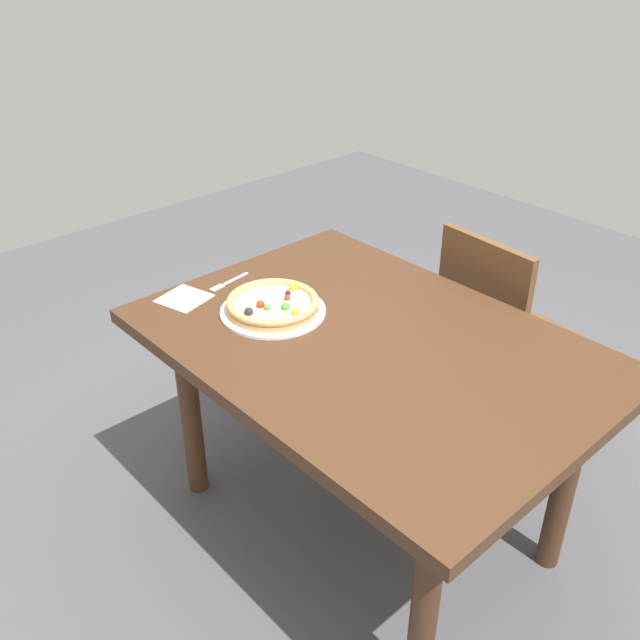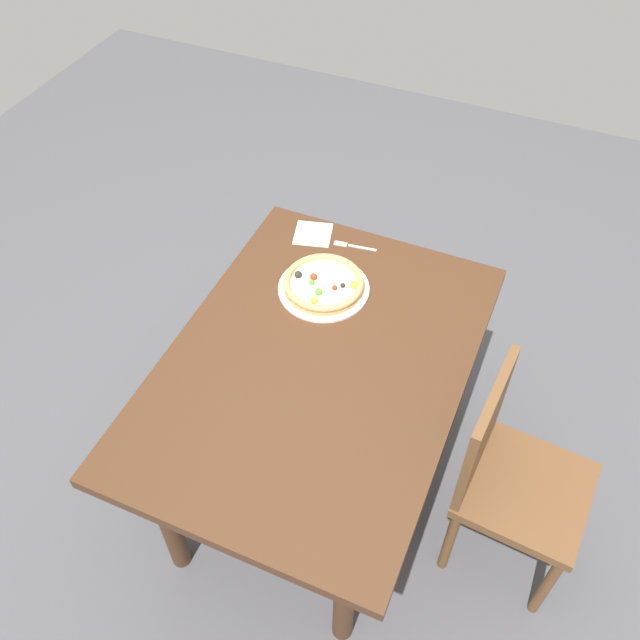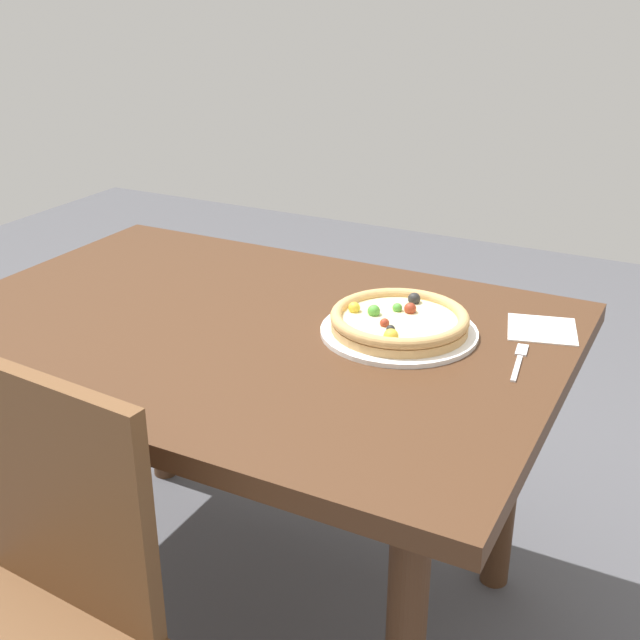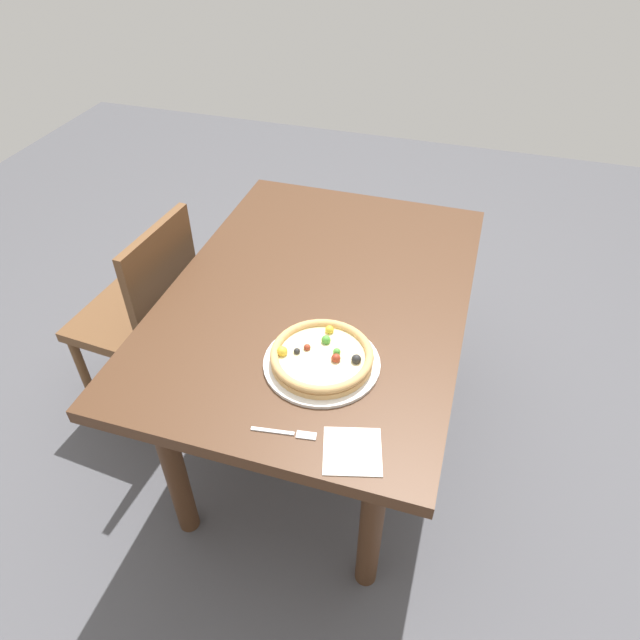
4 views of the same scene
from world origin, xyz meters
The scene contains 7 objects.
ground_plane centered at (0.00, 0.00, 0.00)m, with size 6.00×6.00×0.00m, color #4C4C51.
dining_table centered at (0.00, 0.00, 0.64)m, with size 1.34×0.95×0.73m.
chair_near centered at (0.01, -0.69, 0.48)m, with size 0.43×0.43×0.87m.
plate centered at (0.31, 0.11, 0.74)m, with size 0.33×0.33×0.01m, color white.
pizza centered at (0.31, 0.11, 0.76)m, with size 0.29×0.29×0.05m.
fork centered at (0.57, 0.10, 0.73)m, with size 0.04×0.17×0.00m.
napkin centered at (0.57, 0.26, 0.73)m, with size 0.14×0.14×0.00m, color white.
Camera 3 is at (0.87, -1.33, 1.43)m, focal length 45.58 mm.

